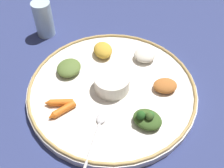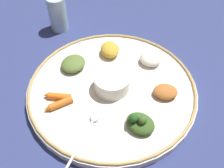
# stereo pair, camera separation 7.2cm
# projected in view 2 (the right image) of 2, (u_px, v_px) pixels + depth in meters

# --- Properties ---
(ground_plane) EXTENTS (2.40, 2.40, 0.00)m
(ground_plane) POSITION_uv_depth(u_px,v_px,m) (112.00, 93.00, 0.75)
(ground_plane) COLOR navy
(platter) EXTENTS (0.45, 0.45, 0.02)m
(platter) POSITION_uv_depth(u_px,v_px,m) (112.00, 90.00, 0.74)
(platter) COLOR white
(platter) RESTS_ON ground_plane
(platter_rim) EXTENTS (0.45, 0.45, 0.01)m
(platter_rim) POSITION_uv_depth(u_px,v_px,m) (112.00, 87.00, 0.73)
(platter_rim) COLOR tan
(platter_rim) RESTS_ON platter
(center_bowl) EXTENTS (0.09, 0.09, 0.04)m
(center_bowl) POSITION_uv_depth(u_px,v_px,m) (112.00, 82.00, 0.71)
(center_bowl) COLOR silver
(center_bowl) RESTS_ON platter
(spoon) EXTENTS (0.07, 0.18, 0.01)m
(spoon) POSITION_uv_depth(u_px,v_px,m) (87.00, 131.00, 0.64)
(spoon) COLOR silver
(spoon) RESTS_ON platter
(greens_pile) EXTENTS (0.07, 0.06, 0.04)m
(greens_pile) POSITION_uv_depth(u_px,v_px,m) (140.00, 123.00, 0.64)
(greens_pile) COLOR #385623
(greens_pile) RESTS_ON platter
(carrot_near_spoon) EXTENTS (0.07, 0.06, 0.02)m
(carrot_near_spoon) POSITION_uv_depth(u_px,v_px,m) (57.00, 96.00, 0.70)
(carrot_near_spoon) COLOR orange
(carrot_near_spoon) RESTS_ON platter
(carrot_outer) EXTENTS (0.04, 0.08, 0.02)m
(carrot_outer) POSITION_uv_depth(u_px,v_px,m) (59.00, 104.00, 0.68)
(carrot_outer) COLOR orange
(carrot_outer) RESTS_ON platter
(mound_rice_white) EXTENTS (0.08, 0.07, 0.03)m
(mound_rice_white) POSITION_uv_depth(u_px,v_px,m) (150.00, 59.00, 0.78)
(mound_rice_white) COLOR silver
(mound_rice_white) RESTS_ON platter
(mound_collards) EXTENTS (0.08, 0.08, 0.03)m
(mound_collards) POSITION_uv_depth(u_px,v_px,m) (73.00, 64.00, 0.77)
(mound_collards) COLOR #567033
(mound_collards) RESTS_ON platter
(mound_lentil_yellow) EXTENTS (0.08, 0.08, 0.03)m
(mound_lentil_yellow) POSITION_uv_depth(u_px,v_px,m) (110.00, 50.00, 0.81)
(mound_lentil_yellow) COLOR gold
(mound_lentil_yellow) RESTS_ON platter
(mound_chickpea) EXTENTS (0.08, 0.08, 0.03)m
(mound_chickpea) POSITION_uv_depth(u_px,v_px,m) (165.00, 92.00, 0.71)
(mound_chickpea) COLOR #B2662D
(mound_chickpea) RESTS_ON platter
(drinking_glass) EXTENTS (0.06, 0.06, 0.12)m
(drinking_glass) POSITION_uv_depth(u_px,v_px,m) (58.00, 16.00, 0.90)
(drinking_glass) COLOR silver
(drinking_glass) RESTS_ON ground_plane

